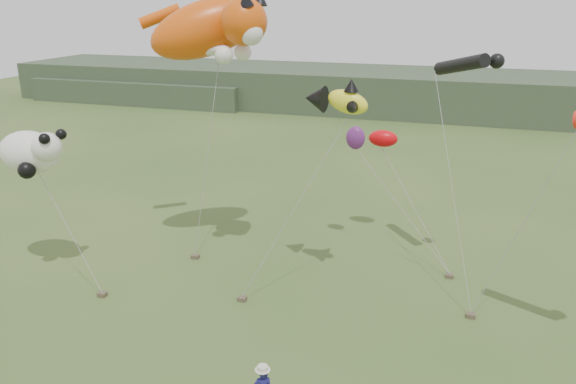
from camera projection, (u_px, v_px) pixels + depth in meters
The scene contains 8 objects.
ground at pixel (278, 368), 17.87m from camera, with size 120.00×120.00×0.00m, color #385123.
headland at pixel (387, 92), 58.35m from camera, with size 90.00×13.00×4.00m.
sandbag_anchors at pixel (289, 287), 22.72m from camera, with size 14.22×6.05×0.17m.
cat_kite at pixel (215, 27), 22.74m from camera, with size 6.52×4.85×3.54m.
fish_kite at pixel (336, 100), 20.75m from camera, with size 2.69×1.76×1.42m.
tube_kites at pixel (549, 89), 18.44m from camera, with size 7.63×7.43×1.89m.
panda_kite at pixel (32, 152), 22.60m from camera, with size 3.10×2.00×1.92m.
misc_kites at pixel (373, 138), 25.91m from camera, with size 2.14×2.22×1.24m.
Camera 1 is at (4.90, -14.23, 11.17)m, focal length 35.00 mm.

